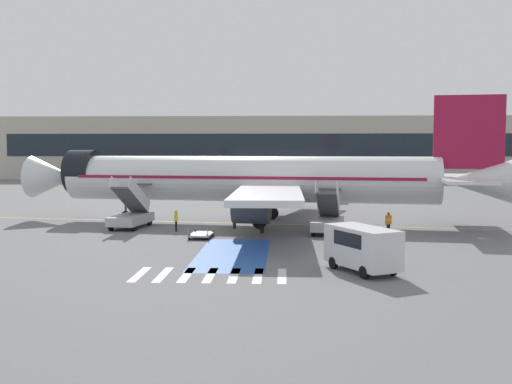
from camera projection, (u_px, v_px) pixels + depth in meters
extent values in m
plane|color=slate|center=(250.00, 223.00, 50.68)|extent=(600.00, 600.00, 0.00)
cube|color=gold|center=(248.00, 223.00, 50.48)|extent=(74.55, 10.66, 0.01)
cube|color=#2856A8|center=(233.00, 254.00, 36.03)|extent=(4.21, 11.38, 0.01)
cube|color=silver|center=(139.00, 274.00, 30.20)|extent=(0.44, 3.60, 0.01)
cube|color=silver|center=(163.00, 275.00, 30.14)|extent=(0.44, 3.60, 0.01)
cube|color=silver|center=(187.00, 275.00, 30.08)|extent=(0.44, 3.60, 0.01)
cube|color=silver|center=(210.00, 275.00, 30.03)|extent=(0.44, 3.60, 0.01)
cube|color=silver|center=(234.00, 275.00, 29.97)|extent=(0.44, 3.60, 0.01)
cube|color=silver|center=(258.00, 276.00, 29.91)|extent=(0.44, 3.60, 0.01)
cube|color=silver|center=(282.00, 276.00, 29.85)|extent=(0.44, 3.60, 0.01)
cylinder|color=silver|center=(248.00, 179.00, 50.20)|extent=(31.48, 8.12, 3.81)
cone|color=silver|center=(54.00, 177.00, 53.51)|extent=(4.67, 4.28, 3.74)
cone|color=silver|center=(479.00, 181.00, 46.75)|extent=(6.17, 4.42, 3.66)
cylinder|color=black|center=(83.00, 172.00, 52.94)|extent=(2.80, 4.13, 3.85)
cube|color=maroon|center=(248.00, 177.00, 50.19)|extent=(29.02, 7.85, 0.24)
cube|color=silver|center=(268.00, 194.00, 41.56)|extent=(4.58, 15.77, 0.44)
cylinder|color=#38383D|center=(251.00, 210.00, 43.21)|extent=(2.92, 2.40, 2.05)
cube|color=silver|center=(297.00, 181.00, 57.76)|extent=(8.74, 16.42, 0.44)
cylinder|color=#38383D|center=(280.00, 195.00, 56.83)|extent=(2.92, 2.40, 2.05)
cube|color=maroon|center=(469.00, 132.00, 46.63)|extent=(5.34, 1.10, 5.76)
cube|color=silver|center=(467.00, 181.00, 43.46)|extent=(4.25, 6.52, 0.24)
cube|color=silver|center=(454.00, 176.00, 50.56)|extent=(4.25, 6.52, 0.24)
cylinder|color=#38383D|center=(126.00, 199.00, 52.38)|extent=(0.20, 0.20, 2.97)
cylinder|color=black|center=(126.00, 216.00, 52.49)|extent=(0.87, 0.39, 0.84)
cylinder|color=#38383D|center=(260.00, 205.00, 47.10)|extent=(0.24, 0.24, 2.65)
cylinder|color=black|center=(260.00, 222.00, 47.20)|extent=(1.17, 0.75, 1.10)
cylinder|color=#38383D|center=(272.00, 199.00, 52.99)|extent=(0.24, 0.24, 2.65)
cylinder|color=black|center=(272.00, 213.00, 53.09)|extent=(1.17, 0.75, 1.10)
cube|color=#ADB2BA|center=(131.00, 219.00, 47.62)|extent=(2.85, 5.06, 0.70)
cylinder|color=black|center=(128.00, 221.00, 49.46)|extent=(0.32, 0.72, 0.70)
cylinder|color=black|center=(150.00, 221.00, 49.11)|extent=(0.32, 0.72, 0.70)
cylinder|color=black|center=(111.00, 226.00, 46.17)|extent=(0.32, 0.72, 0.70)
cylinder|color=black|center=(134.00, 227.00, 45.82)|extent=(0.32, 0.72, 0.70)
cube|color=#4C4C51|center=(130.00, 200.00, 47.51)|extent=(1.99, 4.32, 2.44)
cube|color=#4C4C51|center=(141.00, 184.00, 49.65)|extent=(1.79, 1.32, 0.12)
cube|color=silver|center=(121.00, 194.00, 47.61)|extent=(0.69, 4.51, 3.13)
cube|color=silver|center=(140.00, 195.00, 47.33)|extent=(0.69, 4.51, 3.13)
cube|color=#ADB2BA|center=(328.00, 224.00, 44.70)|extent=(2.85, 5.06, 0.70)
cylinder|color=black|center=(317.00, 225.00, 46.55)|extent=(0.32, 0.72, 0.70)
cylinder|color=black|center=(341.00, 226.00, 46.20)|extent=(0.32, 0.72, 0.70)
cylinder|color=black|center=(313.00, 231.00, 43.26)|extent=(0.32, 0.72, 0.70)
cylinder|color=black|center=(339.00, 232.00, 42.91)|extent=(0.32, 0.72, 0.70)
cube|color=#4C4C51|center=(328.00, 205.00, 44.60)|extent=(1.99, 4.31, 2.23)
cube|color=#4C4C51|center=(330.00, 189.00, 46.76)|extent=(1.79, 1.32, 0.12)
cube|color=silver|center=(318.00, 199.00, 44.71)|extent=(0.69, 4.48, 2.94)
cube|color=silver|center=(338.00, 199.00, 44.42)|extent=(0.69, 4.48, 2.94)
cube|color=#38383D|center=(332.00, 193.00, 74.30)|extent=(2.90, 8.99, 0.60)
cube|color=silver|center=(331.00, 187.00, 78.58)|extent=(2.46, 2.08, 1.60)
cube|color=black|center=(330.00, 184.00, 79.53)|extent=(2.00, 0.13, 0.70)
cylinder|color=#B7BCC4|center=(332.00, 182.00, 73.81)|extent=(2.49, 6.21, 2.21)
cylinder|color=gold|center=(332.00, 182.00, 73.81)|extent=(2.27, 0.45, 2.26)
cylinder|color=black|center=(321.00, 193.00, 78.36)|extent=(0.32, 0.97, 0.96)
cylinder|color=black|center=(340.00, 193.00, 78.13)|extent=(0.32, 0.97, 0.96)
cylinder|color=black|center=(322.00, 195.00, 73.95)|extent=(0.32, 0.97, 0.96)
cylinder|color=black|center=(341.00, 196.00, 73.73)|extent=(0.32, 0.97, 0.96)
cylinder|color=black|center=(322.00, 197.00, 71.50)|extent=(0.32, 0.97, 0.96)
cylinder|color=black|center=(342.00, 197.00, 71.28)|extent=(0.32, 0.97, 0.96)
cube|color=silver|center=(362.00, 247.00, 30.67)|extent=(3.75, 4.74, 2.01)
cube|color=black|center=(363.00, 238.00, 30.64)|extent=(2.83, 3.03, 0.72)
cylinder|color=black|center=(333.00, 263.00, 31.59)|extent=(0.48, 0.66, 0.64)
cylinder|color=black|center=(360.00, 260.00, 32.34)|extent=(0.48, 0.66, 0.64)
cylinder|color=black|center=(364.00, 272.00, 29.15)|extent=(0.48, 0.66, 0.64)
cylinder|color=black|center=(393.00, 269.00, 29.91)|extent=(0.48, 0.66, 0.64)
cube|color=gray|center=(201.00, 234.00, 42.40)|extent=(1.65, 2.68, 0.12)
cylinder|color=black|center=(196.00, 233.00, 43.51)|extent=(0.12, 0.41, 0.40)
cylinder|color=black|center=(213.00, 233.00, 43.37)|extent=(0.12, 0.41, 0.40)
cylinder|color=black|center=(189.00, 237.00, 41.44)|extent=(0.12, 0.41, 0.40)
cylinder|color=black|center=(207.00, 237.00, 41.31)|extent=(0.12, 0.41, 0.40)
cylinder|color=gray|center=(195.00, 227.00, 43.64)|extent=(0.05, 0.05, 0.55)
cylinder|color=gray|center=(214.00, 227.00, 43.49)|extent=(0.05, 0.05, 0.55)
cylinder|color=gray|center=(188.00, 232.00, 41.27)|extent=(0.05, 0.05, 0.55)
cylinder|color=gray|center=(208.00, 232.00, 41.12)|extent=(0.05, 0.05, 0.55)
cylinder|color=#2D2D33|center=(234.00, 223.00, 47.16)|extent=(0.14, 0.14, 0.90)
cylinder|color=#2D2D33|center=(235.00, 223.00, 47.29)|extent=(0.14, 0.14, 0.90)
cube|color=orange|center=(234.00, 213.00, 47.16)|extent=(0.43, 0.47, 0.72)
cube|color=silver|center=(234.00, 213.00, 47.16)|extent=(0.44, 0.48, 0.06)
sphere|color=#9E704C|center=(234.00, 207.00, 47.13)|extent=(0.24, 0.24, 0.24)
cylinder|color=black|center=(176.00, 226.00, 45.70)|extent=(0.14, 0.14, 0.81)
cylinder|color=black|center=(176.00, 226.00, 45.53)|extent=(0.14, 0.14, 0.81)
cube|color=yellow|center=(176.00, 217.00, 45.56)|extent=(0.33, 0.47, 0.64)
cube|color=silver|center=(176.00, 217.00, 45.56)|extent=(0.34, 0.48, 0.06)
sphere|color=beige|center=(176.00, 211.00, 45.53)|extent=(0.22, 0.22, 0.22)
cylinder|color=#191E38|center=(389.00, 230.00, 43.68)|extent=(0.14, 0.14, 0.82)
cylinder|color=#191E38|center=(387.00, 230.00, 43.60)|extent=(0.14, 0.14, 0.82)
cube|color=orange|center=(388.00, 220.00, 43.59)|extent=(0.47, 0.41, 0.65)
cube|color=silver|center=(388.00, 220.00, 43.59)|extent=(0.49, 0.42, 0.06)
sphere|color=brown|center=(389.00, 214.00, 43.56)|extent=(0.22, 0.22, 0.22)
cylinder|color=black|center=(263.00, 227.00, 44.65)|extent=(0.14, 0.14, 0.90)
cylinder|color=black|center=(261.00, 227.00, 44.60)|extent=(0.14, 0.14, 0.90)
cube|color=orange|center=(262.00, 217.00, 44.56)|extent=(0.47, 0.34, 0.71)
cube|color=silver|center=(262.00, 217.00, 44.56)|extent=(0.48, 0.35, 0.06)
sphere|color=#9E704C|center=(262.00, 210.00, 44.53)|extent=(0.24, 0.24, 0.24)
cube|color=#B2AD9E|center=(333.00, 148.00, 121.97)|extent=(135.81, 12.00, 12.55)
cube|color=#19232D|center=(336.00, 145.00, 115.90)|extent=(130.38, 0.10, 4.39)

